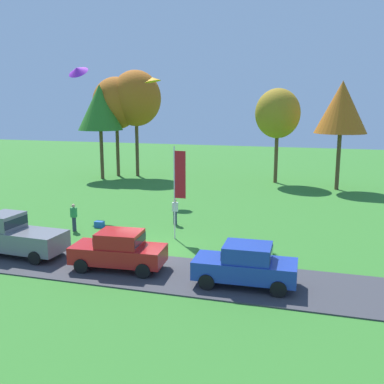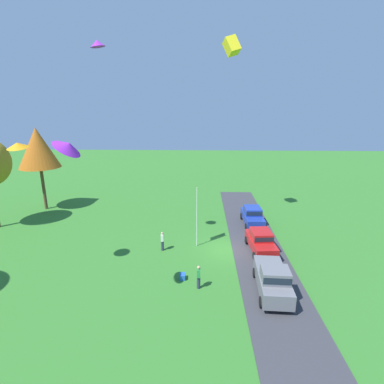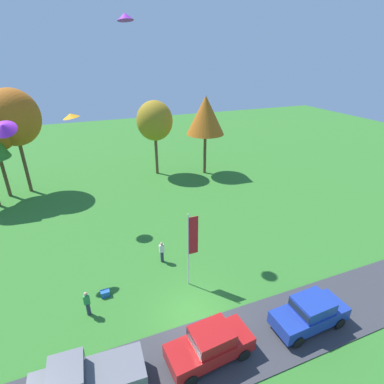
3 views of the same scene
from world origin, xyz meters
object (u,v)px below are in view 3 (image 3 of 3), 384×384
Objects in this scene: tree_left_of_center at (206,115)px; car_sedan_far_end at (210,344)px; car_pickup_near_entrance at (84,381)px; flag_banner at (192,241)px; tree_far_left at (13,118)px; person_watching_sky at (162,252)px; kite_delta_topmost at (71,116)px; cooler_box at (105,293)px; kite_delta_over_trees at (3,127)px; car_sedan_mid_row at (310,312)px; kite_delta_near_flag at (125,16)px; person_beside_suv at (87,303)px; tree_center_back at (155,121)px.

car_sedan_far_end is at bearing -113.34° from tree_left_of_center.
flag_banner is at bearing 35.52° from car_pickup_near_entrance.
person_watching_sky is at bearing -60.04° from tree_far_left.
kite_delta_topmost is at bearing -59.20° from tree_far_left.
kite_delta_topmost reaches higher than cooler_box.
car_sedan_mid_row is at bearing -39.44° from kite_delta_over_trees.
car_sedan_far_end and car_sedan_mid_row have the same top height.
tree_left_of_center is at bearing 63.62° from flag_banner.
kite_delta_near_flag reaches higher than flag_banner.
tree_left_of_center is (16.38, 23.65, 6.28)m from car_pickup_near_entrance.
kite_delta_over_trees is (-2.61, 11.50, 9.06)m from car_pickup_near_entrance.
tree_far_left is 8.36× the size of kite_delta_topmost.
person_beside_suv is (0.49, 4.90, -0.23)m from car_pickup_near_entrance.
cooler_box is at bearing -130.12° from tree_left_of_center.
flag_banner is at bearing 77.94° from car_sedan_far_end.
tree_far_left is 22.02m from cooler_box.
person_beside_suv is 22.60m from tree_far_left.
flag_banner is 3.66× the size of kite_delta_over_trees.
tree_far_left is 1.22× the size of tree_center_back.
person_beside_suv is at bearing 154.64° from car_sedan_mid_row.
kite_delta_topmost is at bearing -135.34° from tree_center_back.
tree_center_back is at bearing 69.28° from kite_delta_near_flag.
car_pickup_near_entrance is 1.14× the size of car_sedan_mid_row.
person_beside_suv is 1.28× the size of kite_delta_topmost.
flag_banner is (1.20, -2.96, 2.56)m from person_watching_sky.
car_pickup_near_entrance is 0.52× the size of tree_left_of_center.
kite_delta_over_trees is at bearing -127.81° from kite_delta_topmost.
kite_delta_topmost is at bearing -154.79° from tree_left_of_center.
person_beside_suv is at bearing -132.90° from cooler_box.
tree_center_back is at bearing 80.04° from car_sedan_far_end.
car_pickup_near_entrance is at bearing -77.22° from kite_delta_over_trees.
kite_delta_near_flag is (9.68, -13.53, 8.11)m from tree_far_left.
kite_delta_near_flag reaches higher than kite_delta_over_trees.
car_pickup_near_entrance is at bearing 177.15° from car_sedan_mid_row.
tree_far_left reaches higher than car_sedan_mid_row.
kite_delta_over_trees is (-9.81, 6.36, 6.72)m from flag_banner.
cooler_box is (-14.80, -17.57, -7.19)m from tree_left_of_center.
car_sedan_mid_row is (12.11, -0.60, -0.07)m from car_pickup_near_entrance.
tree_left_of_center is at bearing -5.86° from tree_far_left.
tree_far_left is 10.56× the size of kite_delta_near_flag.
flag_banner is 13.49m from kite_delta_over_trees.
tree_left_of_center reaches higher than flag_banner.
kite_delta_over_trees is (-8.61, 3.41, 9.29)m from person_watching_sky.
car_sedan_far_end is 26.89m from tree_left_of_center.
kite_delta_over_trees is at bearing 102.78° from car_pickup_near_entrance.
kite_delta_topmost is at bearing 117.31° from flag_banner.
car_pickup_near_entrance is 20.29m from kite_delta_near_flag.
kite_delta_topmost is at bearing 105.60° from car_sedan_far_end.
cooler_box is (-4.45, 6.43, -0.84)m from car_sedan_far_end.
tree_left_of_center is 6.56× the size of kite_delta_over_trees.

